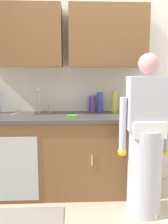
{
  "coord_description": "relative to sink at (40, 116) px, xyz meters",
  "views": [
    {
      "loc": [
        -0.47,
        -2.23,
        1.44
      ],
      "look_at": [
        -0.34,
        0.55,
        1.0
      ],
      "focal_mm": 40.52,
      "sensor_mm": 36.0,
      "label": 1
    }
  ],
  "objects": [
    {
      "name": "ground_plane",
      "position": [
        0.85,
        -0.71,
        -0.93
      ],
      "size": [
        9.0,
        9.0,
        0.0
      ],
      "primitive_type": "plane",
      "color": "beige"
    },
    {
      "name": "counter_cabinet",
      "position": [
        0.29,
        -0.01,
        -0.48
      ],
      "size": [
        1.9,
        0.62,
        0.9
      ],
      "color": "brown",
      "rests_on": "ground"
    },
    {
      "name": "person_at_sink",
      "position": [
        1.1,
        -0.54,
        -0.23
      ],
      "size": [
        0.55,
        0.34,
        1.62
      ],
      "color": "white",
      "rests_on": "ground"
    },
    {
      "name": "bottle_water_short",
      "position": [
        0.72,
        0.21,
        0.14
      ],
      "size": [
        0.07,
        0.07,
        0.25
      ],
      "primitive_type": "cylinder",
      "color": "#334CB2",
      "rests_on": "countertop"
    },
    {
      "name": "floor_mat",
      "position": [
        -0.12,
        -0.66,
        -0.92
      ],
      "size": [
        0.8,
        0.5,
        0.01
      ],
      "primitive_type": "cube",
      "color": "gray",
      "rests_on": "ground"
    },
    {
      "name": "bottle_cleaner_spray",
      "position": [
        0.9,
        0.18,
        0.15
      ],
      "size": [
        0.07,
        0.07,
        0.28
      ],
      "primitive_type": "cylinder",
      "color": "#D8D14C",
      "rests_on": "countertop"
    },
    {
      "name": "kitchen_wall_with_uppers",
      "position": [
        0.71,
        0.29,
        0.55
      ],
      "size": [
        4.8,
        0.44,
        2.7
      ],
      "color": "silver",
      "rests_on": "ground"
    },
    {
      "name": "sponge",
      "position": [
        0.37,
        -0.17,
        0.03
      ],
      "size": [
        0.11,
        0.07,
        0.03
      ],
      "primitive_type": "cube",
      "color": "#4CBF4C",
      "rests_on": "countertop"
    },
    {
      "name": "bottle_water_tall",
      "position": [
        1.06,
        0.14,
        0.13
      ],
      "size": [
        0.06,
        0.06,
        0.23
      ],
      "primitive_type": "cylinder",
      "color": "#2D8C4C",
      "rests_on": "countertop"
    },
    {
      "name": "bottle_soap",
      "position": [
        0.62,
        0.23,
        0.11
      ],
      "size": [
        0.08,
        0.08,
        0.2
      ],
      "primitive_type": "cylinder",
      "color": "#66388C",
      "rests_on": "countertop"
    },
    {
      "name": "countertop",
      "position": [
        0.3,
        -0.01,
        -0.01
      ],
      "size": [
        1.96,
        0.66,
        0.04
      ],
      "primitive_type": "cube",
      "color": "#474442",
      "rests_on": "counter_cabinet"
    },
    {
      "name": "sink",
      "position": [
        0.0,
        0.0,
        0.0
      ],
      "size": [
        0.5,
        0.36,
        0.35
      ],
      "color": "#B7BABF",
      "rests_on": "counter_cabinet"
    },
    {
      "name": "knife_on_counter",
      "position": [
        -0.31,
        0.15,
        0.02
      ],
      "size": [
        0.1,
        0.24,
        0.01
      ],
      "primitive_type": "cube",
      "rotation": [
        0.0,
        0.0,
        1.25
      ],
      "color": "silver",
      "rests_on": "countertop"
    }
  ]
}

